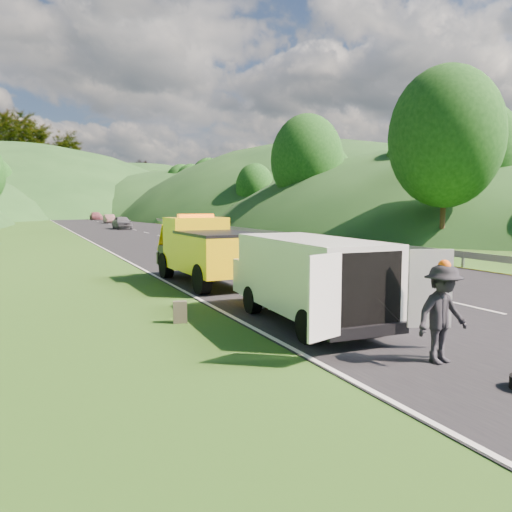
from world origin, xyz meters
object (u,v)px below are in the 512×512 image
woman (266,309)px  worker (440,364)px  tow_truck (206,250)px  white_van (307,275)px  child (323,320)px  passing_suv (296,263)px  suitcase (180,312)px

woman → worker: (0.85, -5.82, 0.00)m
tow_truck → woman: tow_truck is taller
white_van → child: (0.54, 0.06, -1.24)m
child → passing_suv: size_ratio=0.20×
white_van → passing_suv: size_ratio=1.19×
tow_truck → woman: 5.38m
child → passing_suv: bearing=97.0°
worker → passing_suv: 16.24m
passing_suv → child: bearing=-118.4°
suitcase → passing_suv: (9.12, 9.95, -0.28)m
child → worker: 3.97m
tow_truck → worker: bearing=-87.3°
woman → passing_suv: bearing=-66.1°
white_van → passing_suv: 12.99m
worker → white_van: bearing=95.8°
white_van → worker: (0.62, -3.90, -1.24)m
woman → worker: worker is taller
tow_truck → woman: (-0.06, -5.22, -1.29)m
suitcase → tow_truck: bearing=64.2°
child → suitcase: size_ratio=1.88×
suitcase → passing_suv: size_ratio=0.11×
white_van → child: white_van is taller
woman → child: (0.76, -1.85, 0.00)m
worker → suitcase: (-3.55, 5.30, 0.28)m
worker → woman: bearing=95.0°
white_van → woman: bearing=99.7°
woman → suitcase: (-2.71, -0.51, 0.28)m
worker → suitcase: size_ratio=3.35×
passing_suv → tow_truck: bearing=-148.2°
tow_truck → white_van: (0.16, -7.14, -0.05)m
woman → passing_suv: 11.41m
white_van → woman: 2.29m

